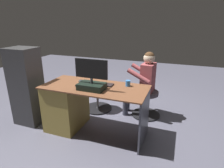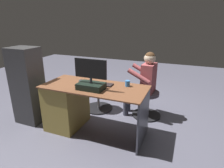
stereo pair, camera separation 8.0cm
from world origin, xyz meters
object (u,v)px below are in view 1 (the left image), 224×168
Objects in this scene: office_chair_teddy at (98,97)px; visitor_chair at (146,102)px; keyboard at (99,84)px; cup at (128,83)px; teddy_bear at (97,79)px; computer_mouse at (81,81)px; desk at (71,104)px; person at (143,79)px; tv_remote at (80,85)px; monitor at (92,81)px.

visitor_chair is at bearing -175.21° from office_chair_teddy.
keyboard is 4.90× the size of cup.
teddy_bear is at bearing -36.60° from cup.
computer_mouse is 1.12× the size of cup.
office_chair_teddy is (0.75, -0.55, -0.54)m from cup.
cup reaches higher than desk.
person reaches higher than desk.
office_chair_teddy is at bearing -88.61° from computer_mouse.
cup reaches higher than tv_remote.
office_chair_teddy is at bearing 90.00° from teddy_bear.
cup is at bearing 80.93° from person.
monitor is (-0.44, 0.12, 0.48)m from desk.
visitor_chair is (-0.85, -0.85, -0.50)m from tv_remote.
tv_remote is at bearing 45.16° from visitor_chair.
keyboard is 0.82× the size of visitor_chair.
tv_remote is at bearing 96.54° from office_chair_teddy.
office_chair_teddy is (0.32, -0.85, -0.62)m from monitor.
person is (-0.52, -0.70, -0.07)m from keyboard.
keyboard reaches higher than desk.
cup is at bearing -144.91° from monitor.
cup is at bearing -173.92° from computer_mouse.
teddy_bear is 0.66× the size of visitor_chair.
cup is 0.16× the size of office_chair_teddy.
visitor_chair is at bearing -106.28° from cup.
teddy_bear is (0.32, -0.86, -0.25)m from monitor.
monitor is at bearing 110.31° from teddy_bear.
cup is 0.84m from visitor_chair.
office_chair_teddy is at bearing -99.30° from desk.
keyboard is (-0.01, -0.22, -0.11)m from monitor.
office_chair_teddy is (0.09, -0.77, -0.50)m from tv_remote.
computer_mouse is at bearing 37.43° from visitor_chair.
visitor_chair is at bearing -103.44° from tv_remote.
cup is 0.95m from teddy_bear.
monitor is at bearing -167.41° from tv_remote.
office_chair_teddy is at bearing -52.06° from tv_remote.
tv_remote is at bearing 47.91° from person.
tv_remote is at bearing 96.44° from teddy_bear.
office_chair_teddy is 0.94m from visitor_chair.
teddy_bear is at bearing -52.15° from tv_remote.
keyboard is 0.87m from office_chair_teddy.
keyboard reaches higher than tv_remote.
person reaches higher than office_chair_teddy.
keyboard is 1.05m from visitor_chair.
visitor_chair is at bearing -130.38° from keyboard.
desk is at bearing 11.98° from cup.
person is at bearing -175.98° from teddy_bear.
computer_mouse reaches higher than keyboard.
visitor_chair is (-0.18, -0.63, -0.53)m from cup.
visitor_chair is at bearing -123.51° from monitor.
monitor is 0.92× the size of visitor_chair.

